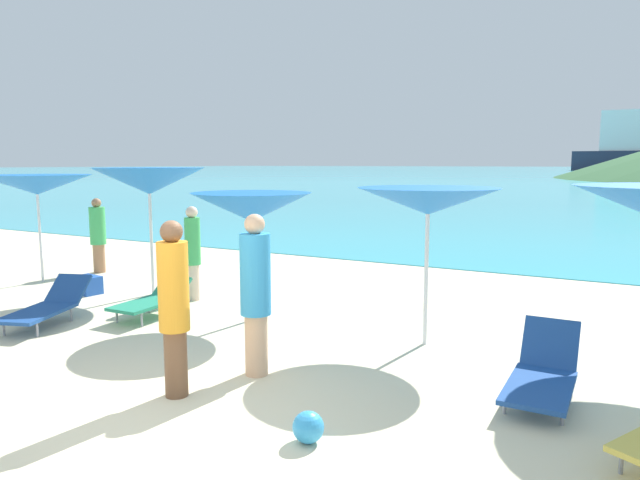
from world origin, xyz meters
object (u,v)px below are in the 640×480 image
Objects in this scene: umbrella_2 at (251,207)px; lounge_chair_3 at (47,305)px; umbrella_0 at (37,185)px; beachgoer_0 at (98,234)px; umbrella_1 at (149,181)px; beachgoer_3 at (256,291)px; lounge_chair_0 at (543,373)px; beach_ball at (308,427)px; beachgoer_4 at (193,250)px; cooler_box at (87,285)px; beachgoer_1 at (174,303)px; lounge_chair_4 at (152,299)px; umbrella_3 at (428,201)px.

umbrella_2 is 1.13× the size of lounge_chair_3.
umbrella_0 reaches higher than beachgoer_0.
umbrella_1 reaches higher than beachgoer_3.
umbrella_2 is 3.49m from lounge_chair_3.
lounge_chair_0 is 0.91× the size of beachgoer_0.
lounge_chair_0 is 2.67m from beach_ball.
umbrella_1 reaches higher than beachgoer_4.
lounge_chair_3 is at bearing -88.40° from umbrella_1.
cooler_box is at bearing 179.94° from umbrella_2.
beachgoer_1 is 1.97m from beach_ball.
lounge_chair_0 is 6.00m from lounge_chair_4.
beachgoer_1 is at bearing 172.55° from beach_ball.
beachgoer_3 is at bearing 47.18° from beachgoer_4.
beachgoer_1 reaches higher than cooler_box.
umbrella_1 is 1.34× the size of lounge_chair_3.
beachgoer_1 is (6.62, -3.17, -1.02)m from umbrella_0.
lounge_chair_0 is 0.81× the size of beachgoer_3.
umbrella_1 reaches higher than beachgoer_0.
beachgoer_3 is 4.02m from beachgoer_4.
beachgoer_1 reaches higher than lounge_chair_0.
beachgoer_1 is (-3.44, -1.83, 0.75)m from lounge_chair_0.
cooler_box is (1.56, -1.62, -0.72)m from beachgoer_0.
beach_ball is (-0.01, -3.21, -1.82)m from umbrella_3.
umbrella_2 reaches higher than cooler_box.
beachgoer_3 is (-3.05, -0.90, 0.74)m from lounge_chair_0.
umbrella_1 is at bearing 5.00° from umbrella_0.
umbrella_2 is at bearing -11.97° from umbrella_1.
lounge_chair_0 reaches higher than lounge_chair_4.
umbrella_2 is 2.24m from lounge_chair_4.
lounge_chair_4 is 0.74× the size of beachgoer_3.
umbrella_3 is 8.39m from beachgoer_0.
lounge_chair_0 is at bearing -7.59° from umbrella_0.
umbrella_3 is at bearing 143.39° from beachgoer_1.
umbrella_0 is 4.04m from beachgoer_4.
lounge_chair_0 is at bearing -12.54° from umbrella_1.
umbrella_2 is 7.09× the size of beach_ball.
beachgoer_4 is at bearing 3.97° from umbrella_0.
lounge_chair_4 is (-4.31, -0.76, -1.67)m from umbrella_3.
umbrella_3 is 1.20× the size of lounge_chair_3.
beach_ball is (2.77, -3.08, -1.65)m from umbrella_2.
beachgoer_3 is (4.06, -0.21, 0.71)m from lounge_chair_3.
beach_ball is at bearing 41.96° from beachgoer_0.
umbrella_3 is 2.65m from beachgoer_3.
lounge_chair_0 is (1.67, -1.14, -1.70)m from umbrella_3.
umbrella_2 is (2.71, -0.58, -0.35)m from umbrella_1.
beachgoer_0 is 7.83m from beachgoer_1.
umbrella_2 is 2.79m from umbrella_3.
umbrella_3 is at bearing 61.51° from beachgoer_0.
umbrella_3 reaches higher than beachgoer_4.
umbrella_3 is at bearing 145.72° from lounge_chair_0.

